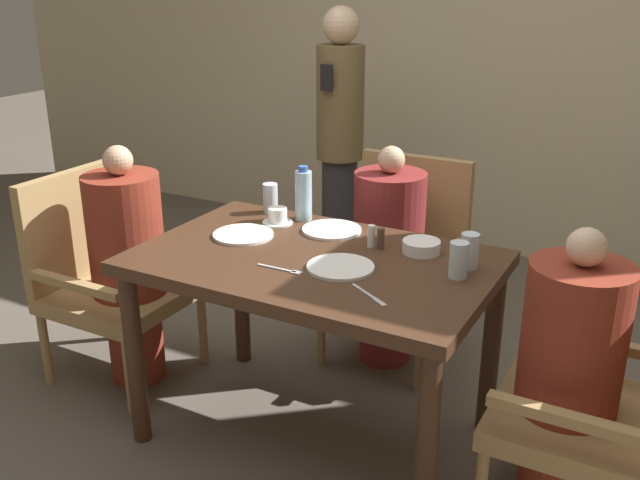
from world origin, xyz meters
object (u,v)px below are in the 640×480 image
at_px(plate_main_left, 340,267).
at_px(bowl_small, 421,247).
at_px(plate_dessert_center, 332,230).
at_px(chair_left_side, 104,272).
at_px(diner_in_right_chair, 568,377).
at_px(diner_in_far_chair, 388,255).
at_px(chair_right_side, 616,403).
at_px(teacup_with_saucer, 278,217).
at_px(glass_tall_mid, 270,198).
at_px(water_bottle, 303,195).
at_px(glass_tall_near, 459,260).
at_px(diner_in_left_chair, 129,264).
at_px(standing_host, 340,139).
at_px(glass_tall_far, 470,251).
at_px(plate_main_right, 243,235).
at_px(chair_far_side, 400,253).

height_order(plate_main_left, bowl_small, bowl_small).
bearing_deg(plate_dessert_center, chair_left_side, -165.07).
xyz_separation_m(diner_in_right_chair, bowl_small, (-0.59, 0.22, 0.26)).
xyz_separation_m(diner_in_far_chair, chair_right_side, (1.07, -0.69, -0.05)).
height_order(teacup_with_saucer, glass_tall_mid, glass_tall_mid).
xyz_separation_m(chair_right_side, water_bottle, (-1.31, 0.34, 0.39)).
distance_m(plate_dessert_center, water_bottle, 0.21).
relative_size(diner_in_right_chair, glass_tall_near, 8.19).
bearing_deg(diner_in_far_chair, diner_in_left_chair, -143.20).
height_order(chair_left_side, glass_tall_near, chair_left_side).
bearing_deg(water_bottle, glass_tall_mid, 175.04).
bearing_deg(bowl_small, diner_in_right_chair, -20.47).
relative_size(diner_in_far_chair, standing_host, 0.66).
relative_size(water_bottle, glass_tall_far, 1.81).
xyz_separation_m(diner_in_far_chair, plate_main_left, (0.13, -0.74, 0.24)).
bearing_deg(bowl_small, glass_tall_near, -39.23).
relative_size(diner_in_left_chair, plate_dessert_center, 4.52).
height_order(diner_in_far_chair, diner_in_right_chair, same).
distance_m(plate_main_left, glass_tall_near, 0.40).
xyz_separation_m(diner_in_left_chair, plate_main_right, (0.57, 0.05, 0.22)).
relative_size(chair_far_side, teacup_with_saucer, 7.37).
bearing_deg(chair_right_side, chair_left_side, 180.00).
xyz_separation_m(chair_right_side, teacup_with_saucer, (-1.38, 0.24, 0.31)).
xyz_separation_m(plate_main_right, bowl_small, (0.67, 0.17, 0.02)).
bearing_deg(plate_main_right, teacup_with_saucer, 78.09).
bearing_deg(diner_in_far_chair, glass_tall_far, -45.04).
relative_size(chair_right_side, glass_tall_mid, 7.31).
xyz_separation_m(diner_in_left_chair, bowl_small, (1.25, 0.22, 0.24)).
bearing_deg(diner_in_far_chair, plate_main_right, -118.68).
distance_m(plate_main_right, glass_tall_mid, 0.32).
bearing_deg(glass_tall_near, plate_dessert_center, 161.12).
distance_m(plate_main_left, glass_tall_mid, 0.69).
bearing_deg(glass_tall_near, diner_in_far_chair, 129.70).
xyz_separation_m(plate_main_left, glass_tall_mid, (-0.55, 0.41, 0.06)).
bearing_deg(plate_main_right, chair_right_side, -2.10).
height_order(plate_main_left, teacup_with_saucer, teacup_with_saucer).
height_order(chair_left_side, chair_far_side, same).
bearing_deg(plate_main_right, glass_tall_near, 0.96).
bearing_deg(standing_host, chair_left_side, -106.64).
distance_m(chair_far_side, glass_tall_near, 0.99).
xyz_separation_m(chair_far_side, bowl_small, (0.33, -0.62, 0.31)).
relative_size(chair_right_side, water_bottle, 4.03).
bearing_deg(plate_main_right, glass_tall_far, 7.33).
distance_m(chair_right_side, bowl_small, 0.83).
xyz_separation_m(bowl_small, glass_tall_near, (0.19, -0.16, 0.04)).
height_order(chair_far_side, standing_host, standing_host).
distance_m(diner_in_right_chair, water_bottle, 1.26).
bearing_deg(plate_main_left, diner_in_far_chair, 100.24).
relative_size(plate_main_right, plate_dessert_center, 1.00).
xyz_separation_m(diner_in_far_chair, glass_tall_far, (0.52, -0.52, 0.30)).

